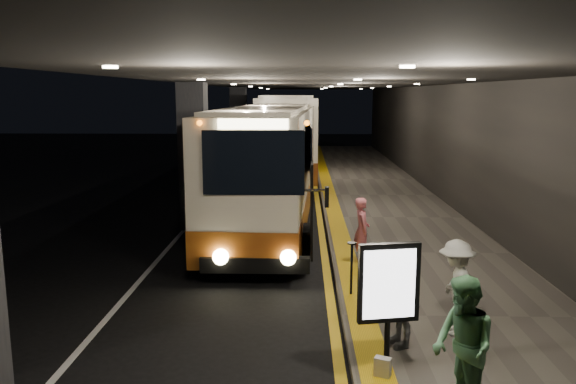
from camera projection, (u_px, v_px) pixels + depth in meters
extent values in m
plane|color=black|center=(227.00, 268.00, 13.28)|extent=(90.00, 90.00, 0.00)
cube|color=silver|center=(192.00, 220.00, 18.25)|extent=(0.12, 50.00, 0.01)
cube|color=gold|center=(320.00, 221.00, 18.15)|extent=(0.18, 50.00, 0.01)
cube|color=#514C44|center=(394.00, 219.00, 18.07)|extent=(4.50, 50.00, 0.15)
cube|color=gold|center=(335.00, 217.00, 18.11)|extent=(0.50, 50.00, 0.01)
cube|color=black|center=(470.00, 128.00, 17.51)|extent=(0.10, 50.00, 6.00)
cube|color=black|center=(194.00, 157.00, 16.88)|extent=(0.80, 0.80, 4.40)
cube|color=black|center=(239.00, 131.00, 28.70)|extent=(0.80, 0.80, 4.40)
cube|color=black|center=(326.00, 76.00, 17.35)|extent=(9.00, 50.00, 0.40)
cube|color=beige|center=(270.00, 163.00, 17.09)|extent=(2.88, 11.42, 3.21)
cube|color=#895214|center=(270.00, 201.00, 17.29)|extent=(2.91, 11.44, 0.85)
cube|color=black|center=(253.00, 163.00, 11.36)|extent=(2.08, 0.16, 1.32)
cube|color=black|center=(255.00, 265.00, 11.82)|extent=(2.32, 0.36, 0.33)
cylinder|color=black|center=(219.00, 241.00, 13.84)|extent=(0.26, 0.94, 0.94)
cylinder|color=black|center=(305.00, 242.00, 13.79)|extent=(0.26, 0.94, 0.94)
cylinder|color=black|center=(248.00, 191.00, 21.09)|extent=(0.26, 0.94, 0.94)
cylinder|color=black|center=(304.00, 191.00, 21.03)|extent=(0.26, 0.94, 0.94)
sphere|color=#FFEAA5|center=(221.00, 257.00, 11.71)|extent=(0.34, 0.34, 0.34)
sphere|color=#FFEAA5|center=(288.00, 257.00, 11.68)|extent=(0.34, 0.34, 0.34)
cube|color=#FFF2BF|center=(253.00, 124.00, 11.22)|extent=(1.42, 0.12, 0.21)
cube|color=beige|center=(285.00, 132.00, 28.28)|extent=(3.00, 12.37, 3.48)
cube|color=#895214|center=(285.00, 158.00, 28.50)|extent=(3.02, 12.40, 0.92)
cube|color=black|center=(280.00, 123.00, 22.07)|extent=(2.25, 0.14, 1.43)
cube|color=black|center=(280.00, 182.00, 22.56)|extent=(2.52, 0.34, 0.36)
cylinder|color=black|center=(256.00, 175.00, 24.76)|extent=(0.29, 1.02, 1.02)
cylinder|color=black|center=(309.00, 176.00, 24.70)|extent=(0.29, 1.02, 1.02)
cylinder|color=black|center=(267.00, 156.00, 32.63)|extent=(0.29, 1.02, 1.02)
cylinder|color=black|center=(307.00, 156.00, 32.57)|extent=(0.29, 1.02, 1.02)
imported|color=#D0616B|center=(362.00, 230.00, 13.20)|extent=(0.40, 0.58, 1.53)
imported|color=#447B4F|center=(463.00, 346.00, 6.85)|extent=(0.71, 0.95, 1.75)
imported|color=beige|center=(456.00, 287.00, 9.19)|extent=(0.56, 1.06, 1.58)
imported|color=#535458|center=(401.00, 297.00, 8.74)|extent=(0.79, 1.04, 1.58)
cube|color=#ADA7A2|center=(383.00, 367.00, 7.85)|extent=(0.26, 0.21, 0.28)
cylinder|color=black|center=(387.00, 345.00, 8.03)|extent=(0.08, 0.08, 0.73)
cube|color=black|center=(389.00, 283.00, 7.87)|extent=(0.89, 0.27, 1.15)
cube|color=white|center=(389.00, 284.00, 7.81)|extent=(0.74, 0.16, 0.99)
cylinder|color=black|center=(351.00, 269.00, 11.00)|extent=(0.05, 0.05, 1.05)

